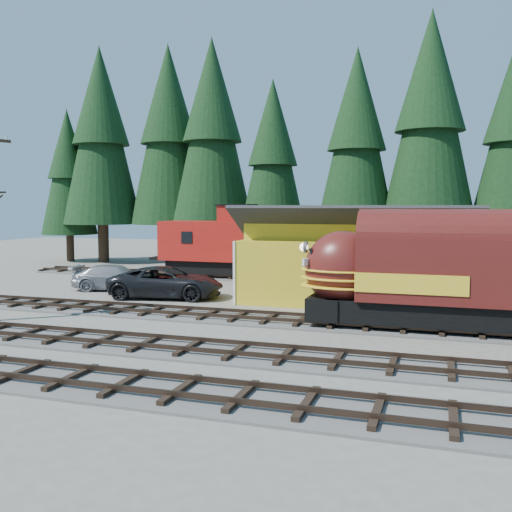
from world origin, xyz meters
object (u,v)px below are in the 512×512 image
(caboose, at_px, (225,244))
(pickup_truck_b, at_px, (116,278))
(locomotive, at_px, (464,279))
(depot, at_px, (357,248))
(pickup_truck_a, at_px, (166,282))

(caboose, height_order, pickup_truck_b, caboose)
(locomotive, xyz_separation_m, caboose, (-15.91, 14.00, 0.18))
(depot, xyz_separation_m, pickup_truck_a, (-10.52, -2.01, -2.06))
(pickup_truck_a, height_order, pickup_truck_b, pickup_truck_a)
(depot, relative_size, caboose, 1.35)
(locomotive, bearing_deg, pickup_truck_b, 162.93)
(depot, height_order, caboose, depot)
(locomotive, bearing_deg, pickup_truck_a, 164.17)
(pickup_truck_b, bearing_deg, depot, -102.46)
(pickup_truck_a, bearing_deg, pickup_truck_b, 58.56)
(caboose, xyz_separation_m, pickup_truck_a, (0.06, -9.51, -1.57))
(depot, distance_m, caboose, 12.98)
(depot, distance_m, pickup_truck_a, 10.91)
(caboose, distance_m, pickup_truck_a, 9.64)
(caboose, bearing_deg, pickup_truck_b, -118.74)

